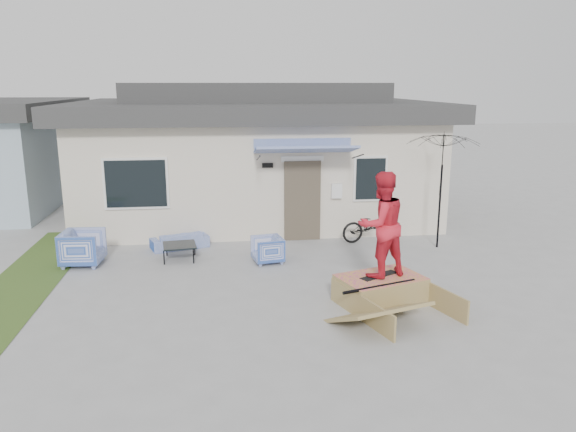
{
  "coord_description": "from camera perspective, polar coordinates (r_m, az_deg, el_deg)",
  "views": [
    {
      "loc": [
        -1.08,
        -9.53,
        4.04
      ],
      "look_at": [
        0.3,
        1.8,
        1.3
      ],
      "focal_mm": 34.59,
      "sensor_mm": 36.0,
      "label": 1
    }
  ],
  "objects": [
    {
      "name": "coffee_table",
      "position": [
        13.27,
        -11.07,
        -3.65
      ],
      "size": [
        0.83,
        0.83,
        0.37
      ],
      "primitive_type": "cube",
      "rotation": [
        0.0,
        0.0,
        0.13
      ],
      "color": "black",
      "rests_on": "ground"
    },
    {
      "name": "house",
      "position": [
        17.68,
        -3.42,
        6.66
      ],
      "size": [
        10.8,
        8.49,
        4.1
      ],
      "color": "beige",
      "rests_on": "ground"
    },
    {
      "name": "grass_strip",
      "position": [
        12.89,
        -25.33,
        -6.1
      ],
      "size": [
        1.4,
        8.0,
        0.01
      ],
      "primitive_type": "cube",
      "color": "#334E1D",
      "rests_on": "ground"
    },
    {
      "name": "bicycle",
      "position": [
        14.6,
        8.61,
        -0.57
      ],
      "size": [
        1.73,
        0.87,
        1.06
      ],
      "primitive_type": "imported",
      "rotation": [
        0.0,
        0.0,
        1.76
      ],
      "color": "black",
      "rests_on": "ground"
    },
    {
      "name": "armchair_left",
      "position": [
        13.41,
        -20.36,
        -2.92
      ],
      "size": [
        0.87,
        0.92,
        0.89
      ],
      "primitive_type": "imported",
      "rotation": [
        0.0,
        0.0,
        1.5
      ],
      "color": "#2448A4",
      "rests_on": "ground"
    },
    {
      "name": "patio_umbrella",
      "position": [
        14.17,
        15.48,
        3.7
      ],
      "size": [
        2.21,
        2.13,
        2.2
      ],
      "color": "black",
      "rests_on": "ground"
    },
    {
      "name": "armchair_right",
      "position": [
        12.79,
        -2.13,
        -3.34
      ],
      "size": [
        0.72,
        0.76,
        0.67
      ],
      "primitive_type": "imported",
      "rotation": [
        0.0,
        0.0,
        -1.38
      ],
      "color": "#2448A4",
      "rests_on": "ground"
    },
    {
      "name": "loveseat",
      "position": [
        14.17,
        -11.08,
        -2.17
      ],
      "size": [
        1.47,
        0.86,
        0.55
      ],
      "primitive_type": "imported",
      "rotation": [
        0.0,
        0.0,
        3.48
      ],
      "color": "#2448A4",
      "rests_on": "ground"
    },
    {
      "name": "skate_ramp",
      "position": [
        10.67,
        9.47,
        -7.48
      ],
      "size": [
        2.08,
        2.4,
        0.51
      ],
      "primitive_type": null,
      "rotation": [
        0.0,
        0.0,
        0.32
      ],
      "color": "olive",
      "rests_on": "ground"
    },
    {
      "name": "ground",
      "position": [
        10.41,
        -0.45,
        -9.34
      ],
      "size": [
        90.0,
        90.0,
        0.0
      ],
      "primitive_type": "plane",
      "color": "gray",
      "rests_on": "ground"
    },
    {
      "name": "skateboard",
      "position": [
        10.61,
        9.37,
        -6.0
      ],
      "size": [
        0.82,
        0.58,
        0.05
      ],
      "primitive_type": "cube",
      "rotation": [
        0.0,
        0.0,
        0.51
      ],
      "color": "black",
      "rests_on": "skate_ramp"
    },
    {
      "name": "skater",
      "position": [
        10.32,
        9.59,
        -0.7
      ],
      "size": [
        1.15,
        1.01,
        1.97
      ],
      "primitive_type": "imported",
      "rotation": [
        0.0,
        0.0,
        3.46
      ],
      "color": "red",
      "rests_on": "skateboard"
    }
  ]
}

